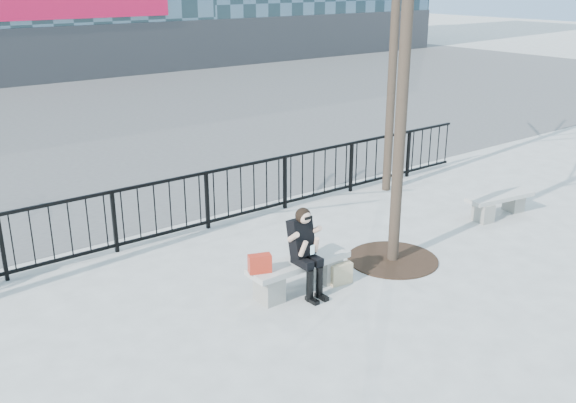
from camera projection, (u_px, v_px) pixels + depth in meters
ground at (299, 290)px, 9.63m from camera, size 120.00×120.00×0.00m
street_surface at (14, 121)px, 20.88m from camera, size 60.00×23.00×0.01m
railing at (198, 202)px, 11.70m from camera, size 14.00×0.06×1.10m
tree_grate at (393, 259)px, 10.64m from camera, size 1.50×1.50×0.02m
bench_main at (299, 272)px, 9.53m from camera, size 1.65×0.46×0.49m
bench_second at (499, 203)px, 12.52m from camera, size 1.47×0.41×0.44m
seated_woman at (306, 252)px, 9.29m from camera, size 0.50×0.64×1.34m
handbag at (260, 264)px, 9.04m from camera, size 0.35×0.25×0.27m
shopping_bag at (341, 274)px, 9.77m from camera, size 0.37×0.18×0.34m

